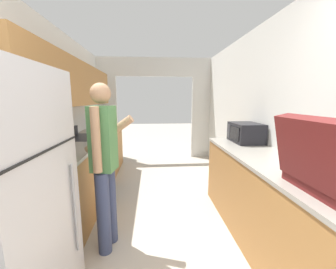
% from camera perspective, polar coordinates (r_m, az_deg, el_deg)
% --- Properties ---
extents(wall_left, '(0.38, 7.04, 2.50)m').
position_cam_1_polar(wall_left, '(2.95, -30.27, 7.14)').
color(wall_left, silver).
rests_on(wall_left, ground_plane).
extents(wall_right, '(0.06, 7.04, 2.50)m').
position_cam_1_polar(wall_right, '(2.75, 28.83, 3.23)').
color(wall_right, silver).
rests_on(wall_right, ground_plane).
extents(wall_far_with_doorway, '(3.19, 0.06, 2.50)m').
position_cam_1_polar(wall_far_with_doorway, '(5.23, -3.65, 9.33)').
color(wall_far_with_doorway, silver).
rests_on(wall_far_with_doorway, ground_plane).
extents(counter_left, '(0.62, 3.30, 0.92)m').
position_cam_1_polar(counter_left, '(3.57, -21.00, -7.90)').
color(counter_left, '#9E6B38').
rests_on(counter_left, ground_plane).
extents(counter_right, '(0.62, 2.40, 0.92)m').
position_cam_1_polar(counter_right, '(2.41, 26.56, -17.06)').
color(counter_right, '#9E6B38').
rests_on(counter_right, ground_plane).
extents(range_oven, '(0.66, 0.73, 1.06)m').
position_cam_1_polar(range_oven, '(3.55, -20.93, -7.88)').
color(range_oven, black).
rests_on(range_oven, ground_plane).
extents(person, '(0.53, 0.42, 1.65)m').
position_cam_1_polar(person, '(2.11, -17.21, -7.75)').
color(person, '#384266').
rests_on(person, ground_plane).
extents(suitcase, '(0.51, 0.65, 0.49)m').
position_cam_1_polar(suitcase, '(1.61, 39.36, -7.92)').
color(suitcase, '#5B1919').
rests_on(suitcase, counter_right).
extents(microwave, '(0.36, 0.48, 0.26)m').
position_cam_1_polar(microwave, '(3.01, 20.69, 0.50)').
color(microwave, black).
rests_on(microwave, counter_right).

